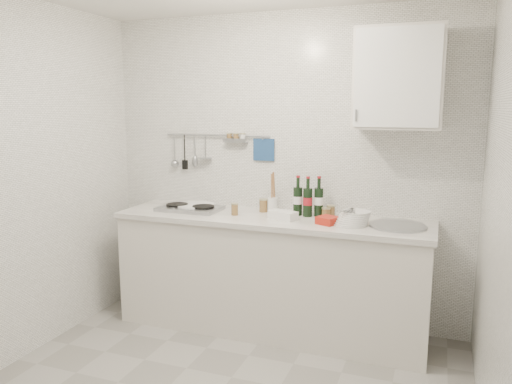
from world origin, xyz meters
TOP-DOWN VIEW (x-y plane):
  - back_wall at (0.00, 1.40)m, footprint 3.00×0.02m
  - wall_left at (-1.50, 0.00)m, footprint 0.02×2.80m
  - wall_right at (1.50, 0.00)m, footprint 0.02×2.80m
  - counter at (0.01, 1.10)m, footprint 2.44×0.64m
  - wall_rail at (-0.60, 1.37)m, footprint 0.98×0.09m
  - wall_cabinet at (0.90, 1.22)m, footprint 0.60×0.38m
  - plate_stack_hob at (-0.69, 1.16)m, footprint 0.34×0.34m
  - plate_stack_sink at (0.64, 1.05)m, footprint 0.26×0.25m
  - wine_bottles at (0.26, 1.23)m, footprint 0.23×0.11m
  - butter_dish at (0.12, 1.04)m, footprint 0.24×0.17m
  - strawberry_punnet at (0.46, 1.01)m, footprint 0.17×0.17m
  - utensil_crock at (-0.04, 1.25)m, footprint 0.08×0.08m
  - jar_a at (-0.11, 1.25)m, footprint 0.07×0.07m
  - jar_b at (0.44, 1.26)m, footprint 0.07×0.07m
  - jar_c at (0.41, 1.21)m, footprint 0.07×0.07m
  - jar_d at (-0.28, 1.05)m, footprint 0.06×0.06m

SIDE VIEW (x-z plane):
  - counter at x=0.01m, z-range -0.05..0.92m
  - plate_stack_hob at x=-0.69m, z-range 0.92..0.96m
  - strawberry_punnet at x=0.46m, z-range 0.92..0.97m
  - butter_dish at x=0.12m, z-range 0.92..0.98m
  - jar_c at x=0.41m, z-range 0.92..1.00m
  - jar_b at x=0.44m, z-range 0.92..1.01m
  - jar_d at x=-0.28m, z-range 0.92..1.02m
  - plate_stack_sink at x=0.64m, z-range 0.91..1.02m
  - jar_a at x=-0.11m, z-range 0.92..1.03m
  - utensil_crock at x=-0.04m, z-range 0.83..1.16m
  - wine_bottles at x=0.26m, z-range 0.92..1.23m
  - back_wall at x=0.00m, z-range 0.00..2.50m
  - wall_left at x=-1.50m, z-range 0.00..2.50m
  - wall_right at x=1.50m, z-range 0.00..2.50m
  - wall_rail at x=-0.60m, z-range 1.26..1.60m
  - wall_cabinet at x=0.90m, z-range 1.60..2.30m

